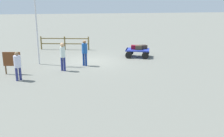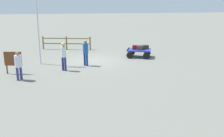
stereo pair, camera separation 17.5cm
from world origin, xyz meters
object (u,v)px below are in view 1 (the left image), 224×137
(worker_lead, at_px, (85,51))
(signboard, at_px, (12,60))
(luggage_cart, at_px, (137,51))
(suitcase_navy, at_px, (143,47))
(flagpole, at_px, (34,14))
(suitcase_olive, at_px, (135,47))
(worker_trailing, at_px, (63,55))
(suitcase_grey, at_px, (138,48))
(worker_supervisor, at_px, (17,64))

(worker_lead, height_order, signboard, worker_lead)
(luggage_cart, distance_m, suitcase_navy, 0.60)
(luggage_cart, height_order, worker_lead, worker_lead)
(flagpole, bearing_deg, suitcase_olive, -171.59)
(luggage_cart, bearing_deg, worker_trailing, 28.44)
(luggage_cart, xyz_separation_m, suitcase_navy, (-0.50, -0.11, 0.31))
(luggage_cart, height_order, flagpole, flagpole)
(luggage_cart, bearing_deg, signboard, 20.93)
(suitcase_grey, height_order, flagpole, flagpole)
(luggage_cart, bearing_deg, suitcase_navy, -167.62)
(suitcase_olive, relative_size, worker_supervisor, 0.42)
(flagpole, height_order, signboard, flagpole)
(suitcase_grey, bearing_deg, signboard, 19.78)
(suitcase_olive, relative_size, suitcase_grey, 1.32)
(signboard, bearing_deg, worker_trailing, -175.23)
(suitcase_grey, relative_size, worker_supervisor, 0.32)
(worker_trailing, xyz_separation_m, flagpole, (1.78, -2.02, 2.38))
(suitcase_grey, height_order, worker_supervisor, worker_supervisor)
(suitcase_grey, bearing_deg, flagpole, 6.40)
(worker_trailing, bearing_deg, suitcase_grey, -153.18)
(worker_supervisor, bearing_deg, worker_lead, -145.70)
(suitcase_olive, bearing_deg, worker_trailing, 29.57)
(worker_supervisor, bearing_deg, luggage_cart, -150.12)
(suitcase_olive, xyz_separation_m, worker_lead, (4.01, 2.04, 0.26))
(worker_supervisor, xyz_separation_m, flagpole, (-0.65, -3.60, 2.47))
(luggage_cart, bearing_deg, suitcase_olive, -15.61)
(suitcase_grey, distance_m, signboard, 9.16)
(luggage_cart, relative_size, worker_supervisor, 1.31)
(suitcase_olive, xyz_separation_m, worker_trailing, (5.44, 3.08, 0.27))
(suitcase_olive, xyz_separation_m, worker_supervisor, (7.86, 4.66, 0.18))
(luggage_cart, height_order, worker_supervisor, worker_supervisor)
(luggage_cart, xyz_separation_m, worker_lead, (4.18, 1.99, 0.58))
(suitcase_grey, distance_m, worker_lead, 4.59)
(suitcase_navy, relative_size, flagpole, 0.10)
(suitcase_olive, bearing_deg, suitcase_grey, 130.44)
(luggage_cart, distance_m, worker_trailing, 6.40)
(suitcase_olive, relative_size, worker_lead, 0.40)
(suitcase_olive, distance_m, flagpole, 7.76)
(suitcase_navy, bearing_deg, suitcase_olive, 5.27)
(worker_supervisor, relative_size, signboard, 1.19)
(suitcase_grey, xyz_separation_m, signboard, (8.62, 3.10, 0.09))
(flagpole, distance_m, signboard, 3.63)
(luggage_cart, bearing_deg, flagpole, 7.85)
(suitcase_navy, relative_size, worker_supervisor, 0.37)
(suitcase_grey, distance_m, flagpole, 7.92)
(luggage_cart, distance_m, worker_supervisor, 9.28)
(suitcase_olive, height_order, suitcase_navy, suitcase_olive)
(worker_trailing, height_order, flagpole, flagpole)
(luggage_cart, relative_size, flagpole, 0.36)
(worker_supervisor, xyz_separation_m, signboard, (0.56, -1.33, -0.09))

